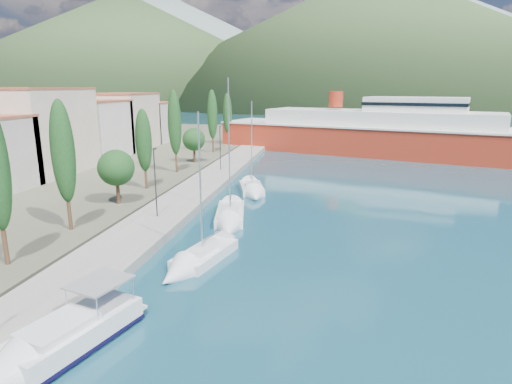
# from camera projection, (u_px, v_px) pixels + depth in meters

# --- Properties ---
(ground) EXTENTS (1400.00, 1400.00, 0.00)m
(ground) POSITION_uv_depth(u_px,v_px,m) (312.00, 126.00, 137.76)
(ground) COLOR #184758
(quay) EXTENTS (5.00, 88.00, 0.80)m
(quay) POSITION_uv_depth(u_px,v_px,m) (197.00, 191.00, 49.21)
(quay) COLOR gray
(quay) RESTS_ON ground
(hills_far) EXTENTS (1480.00, 900.00, 180.00)m
(hills_far) POSITION_uv_depth(u_px,v_px,m) (434.00, 37.00, 573.57)
(hills_far) COLOR slate
(hills_far) RESTS_ON ground
(hills_near) EXTENTS (1010.00, 520.00, 115.00)m
(hills_near) POSITION_uv_depth(u_px,v_px,m) (448.00, 41.00, 351.40)
(hills_near) COLOR #344C27
(hills_near) RESTS_ON ground
(town_buildings) EXTENTS (9.20, 69.20, 11.30)m
(town_buildings) POSITION_uv_depth(u_px,v_px,m) (67.00, 132.00, 62.23)
(town_buildings) COLOR #BEB89F
(town_buildings) RESTS_ON land_strip
(tree_row) EXTENTS (3.54, 63.34, 10.94)m
(tree_row) POSITION_uv_depth(u_px,v_px,m) (165.00, 136.00, 53.72)
(tree_row) COLOR #47301E
(tree_row) RESTS_ON land_strip
(lamp_posts) EXTENTS (0.15, 44.32, 6.06)m
(lamp_posts) POSITION_uv_depth(u_px,v_px,m) (157.00, 179.00, 37.71)
(lamp_posts) COLOR #2D2D33
(lamp_posts) RESTS_ON quay
(motor_cruiser) EXTENTS (5.13, 9.44, 3.35)m
(motor_cruiser) POSITION_uv_depth(u_px,v_px,m) (45.00, 354.00, 18.81)
(motor_cruiser) COLOR black
(motor_cruiser) RESTS_ON ground
(sailboat_near) EXTENTS (4.31, 8.24, 11.36)m
(sailboat_near) POSITION_uv_depth(u_px,v_px,m) (190.00, 265.00, 28.84)
(sailboat_near) COLOR silver
(sailboat_near) RESTS_ON ground
(sailboat_mid) EXTENTS (4.22, 9.87, 13.77)m
(sailboat_mid) POSITION_uv_depth(u_px,v_px,m) (229.00, 222.00, 37.99)
(sailboat_mid) COLOR silver
(sailboat_mid) RESTS_ON ground
(sailboat_far) EXTENTS (4.57, 8.18, 11.45)m
(sailboat_far) POSITION_uv_depth(u_px,v_px,m) (253.00, 193.00, 48.61)
(sailboat_far) COLOR silver
(sailboat_far) RESTS_ON ground
(ferry) EXTENTS (60.71, 30.79, 11.87)m
(ferry) POSITION_uv_depth(u_px,v_px,m) (379.00, 134.00, 77.98)
(ferry) COLOR #A32A17
(ferry) RESTS_ON ground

